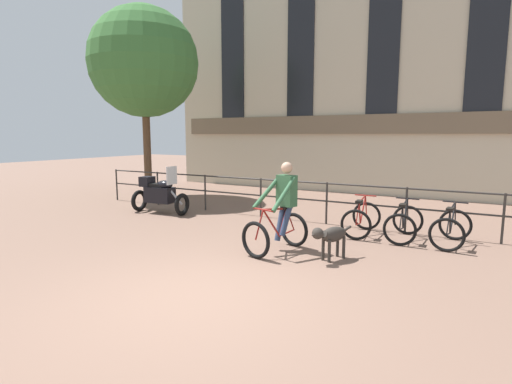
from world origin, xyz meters
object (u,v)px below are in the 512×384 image
object	(u,v)px
parked_bicycle_near_lamp	(361,219)
parked_motorcycle	(159,194)
cyclist_with_bike	(281,212)
parked_bicycle_mid_left	(404,223)
dog	(331,235)
parked_bicycle_mid_right	(451,228)

from	to	relation	value
parked_bicycle_near_lamp	parked_motorcycle	bearing A→B (deg)	1.23
cyclist_with_bike	parked_bicycle_near_lamp	world-z (taller)	cyclist_with_bike
cyclist_with_bike	parked_bicycle_mid_left	size ratio (longest dim) A/B	1.52
cyclist_with_bike	parked_bicycle_mid_left	distance (m)	2.80
cyclist_with_bike	parked_bicycle_mid_left	xyz separation A→B (m)	(1.92, 2.00, -0.41)
cyclist_with_bike	dog	bearing A→B (deg)	8.87
cyclist_with_bike	parked_motorcycle	size ratio (longest dim) A/B	1.01
dog	parked_motorcycle	bearing A→B (deg)	-172.88
cyclist_with_bike	parked_bicycle_near_lamp	distance (m)	2.28
cyclist_with_bike	dog	xyz separation A→B (m)	(1.03, -0.10, -0.31)
cyclist_with_bike	parked_bicycle_near_lamp	bearing A→B (deg)	77.25
dog	parked_bicycle_mid_left	bearing A→B (deg)	91.22
parked_bicycle_mid_left	parked_bicycle_mid_right	world-z (taller)	same
cyclist_with_bike	parked_motorcycle	world-z (taller)	cyclist_with_bike
dog	cyclist_with_bike	bearing A→B (deg)	-161.30
cyclist_with_bike	parked_motorcycle	distance (m)	4.91
parked_motorcycle	parked_bicycle_mid_right	size ratio (longest dim) A/B	1.45
parked_motorcycle	parked_bicycle_mid_right	bearing A→B (deg)	-91.53
dog	parked_motorcycle	size ratio (longest dim) A/B	0.56
parked_motorcycle	parked_bicycle_mid_left	bearing A→B (deg)	-91.14
cyclist_with_bike	parked_bicycle_near_lamp	size ratio (longest dim) A/B	1.49
cyclist_with_bike	parked_motorcycle	xyz separation A→B (m)	(-4.62, 1.63, -0.20)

